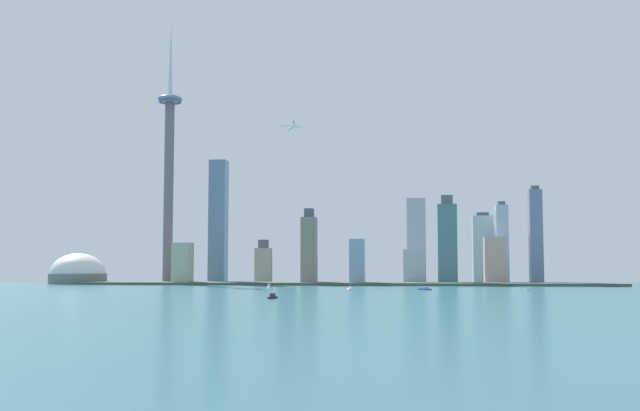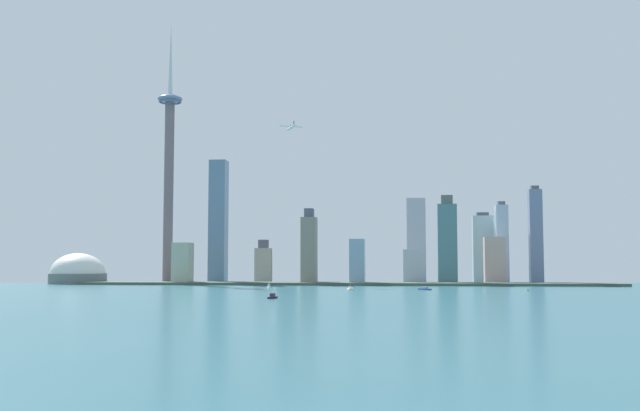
% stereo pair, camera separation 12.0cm
% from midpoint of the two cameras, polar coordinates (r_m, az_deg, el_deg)
% --- Properties ---
extents(ground_plane, '(6000.00, 6000.00, 0.00)m').
position_cam_midpoint_polar(ground_plane, '(399.85, -3.66, -8.59)').
color(ground_plane, '#2B5D69').
extents(waterfront_pier, '(673.54, 52.51, 3.28)m').
position_cam_midpoint_polar(waterfront_pier, '(910.46, 1.91, -6.15)').
color(waterfront_pier, '#435648').
rests_on(waterfront_pier, ground).
extents(observation_tower, '(33.03, 33.03, 353.55)m').
position_cam_midpoint_polar(observation_tower, '(995.64, -11.75, 3.60)').
color(observation_tower, slate).
rests_on(observation_tower, ground).
extents(stadium_dome, '(74.66, 74.66, 53.52)m').
position_cam_midpoint_polar(stadium_dome, '(1019.11, -18.45, -5.15)').
color(stadium_dome, slate).
rests_on(stadium_dome, ground).
extents(skyscraper_0, '(22.38, 14.08, 58.98)m').
position_cam_midpoint_polar(skyscraper_0, '(1000.49, -4.47, -4.58)').
color(skyscraper_0, '#BCAA95').
rests_on(skyscraper_0, ground).
extents(skyscraper_1, '(27.56, 16.67, 96.05)m').
position_cam_midpoint_polar(skyscraper_1, '(1015.37, 12.65, -3.32)').
color(skyscraper_1, '#ACC1C1').
rests_on(skyscraper_1, ground).
extents(skyscraper_2, '(24.39, 12.23, 114.26)m').
position_cam_midpoint_polar(skyscraper_2, '(943.74, 9.94, -2.87)').
color(skyscraper_2, slate).
rests_on(skyscraper_2, ground).
extents(skyscraper_3, '(15.65, 23.35, 108.54)m').
position_cam_midpoint_polar(skyscraper_3, '(990.95, 14.05, -2.92)').
color(skyscraper_3, '#A8BBD1').
rests_on(skyscraper_3, ground).
extents(skyscraper_4, '(16.34, 15.37, 126.92)m').
position_cam_midpoint_polar(skyscraper_4, '(976.19, 16.54, -2.31)').
color(skyscraper_4, slate).
rests_on(skyscraper_4, ground).
extents(skyscraper_5, '(27.44, 13.31, 124.86)m').
position_cam_midpoint_polar(skyscraper_5, '(1018.40, -2.60, -2.72)').
color(skyscraper_5, slate).
rests_on(skyscraper_5, ground).
extents(skyscraper_6, '(22.36, 25.45, 53.38)m').
position_cam_midpoint_polar(skyscraper_6, '(955.37, -10.72, -4.49)').
color(skyscraper_6, '#A9B29C').
rests_on(skyscraper_6, ground).
extents(skyscraper_7, '(18.97, 27.23, 57.29)m').
position_cam_midpoint_polar(skyscraper_7, '(914.76, 2.95, -4.44)').
color(skyscraper_7, '#88A2B9').
rests_on(skyscraper_7, ground).
extents(skyscraper_8, '(22.27, 22.89, 165.75)m').
position_cam_midpoint_polar(skyscraper_8, '(989.11, -7.98, -1.26)').
color(skyscraper_8, slate).
rests_on(skyscraper_8, ground).
extents(skyscraper_9, '(18.85, 25.56, 96.63)m').
position_cam_midpoint_polar(skyscraper_9, '(925.95, -0.86, -3.44)').
color(skyscraper_9, gray).
rests_on(skyscraper_9, ground).
extents(skyscraper_10, '(26.51, 18.45, 60.75)m').
position_cam_midpoint_polar(skyscraper_10, '(959.30, 13.52, -4.22)').
color(skyscraper_10, '#C1A298').
rests_on(skyscraper_10, ground).
extents(skyscraper_11, '(25.76, 23.25, 116.00)m').
position_cam_midpoint_polar(skyscraper_11, '(1010.98, 7.54, -2.74)').
color(skyscraper_11, '#B1AEBC').
rests_on(skyscraper_11, ground).
extents(skyscraper_12, '(25.43, 22.05, 44.72)m').
position_cam_midpoint_polar(skyscraper_12, '(954.09, 7.30, -4.79)').
color(skyscraper_12, '#B0B7C0').
rests_on(skyscraper_12, ground).
extents(boat_0, '(6.06, 8.99, 8.18)m').
position_cam_midpoint_polar(boat_0, '(804.44, -4.01, -6.36)').
color(boat_0, silver).
rests_on(boat_0, ground).
extents(boat_1, '(5.93, 15.07, 8.74)m').
position_cam_midpoint_polar(boat_1, '(581.31, -3.74, -7.13)').
color(boat_1, '#221237').
rests_on(boat_1, ground).
extents(boat_2, '(8.00, 17.61, 8.80)m').
position_cam_midpoint_polar(boat_2, '(752.38, 2.38, -6.55)').
color(boat_2, beige).
rests_on(boat_2, ground).
extents(boat_3, '(13.89, 15.33, 3.06)m').
position_cam_midpoint_polar(boat_3, '(763.63, 8.21, -6.48)').
color(boat_3, '#294D8F').
rests_on(boat_3, ground).
extents(channel_buoy_0, '(1.99, 1.99, 2.88)m').
position_cam_midpoint_polar(channel_buoy_0, '(751.89, 15.98, -6.36)').
color(channel_buoy_0, green).
rests_on(channel_buoy_0, ground).
extents(airplane, '(29.70, 28.07, 8.02)m').
position_cam_midpoint_polar(airplane, '(936.35, -2.29, 6.14)').
color(airplane, white).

